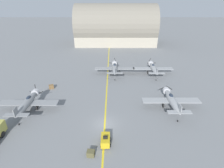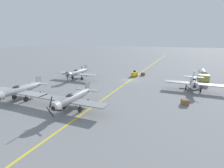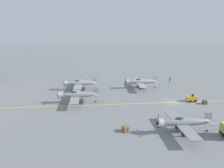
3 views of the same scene
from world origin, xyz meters
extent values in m
plane|color=slate|center=(0.00, 0.00, 0.00)|extent=(400.00, 400.00, 0.00)
cube|color=yellow|center=(0.00, 0.00, 0.00)|extent=(0.30, 160.00, 0.01)
ellipsoid|color=gray|center=(-15.80, 3.88, 2.05)|extent=(1.50, 9.50, 1.42)
cylinder|color=#B7B7BC|center=(-15.80, 8.33, 2.05)|extent=(1.57, 0.90, 1.58)
ellipsoid|color=#232D3D|center=(-15.80, 5.02, 2.61)|extent=(0.80, 1.70, 0.76)
cube|color=gray|center=(-15.80, 4.64, 1.71)|extent=(12.00, 2.10, 0.16)
cube|color=gray|center=(-15.80, -0.21, 2.20)|extent=(4.40, 1.10, 0.12)
cube|color=gray|center=(-15.80, -0.21, 2.85)|extent=(0.14, 1.30, 1.60)
sphere|color=black|center=(-15.80, 8.83, 2.05)|extent=(0.56, 0.56, 0.56)
cube|color=black|center=(-15.04, 8.83, 1.62)|extent=(1.59, 0.06, 0.98)
cube|color=black|center=(-15.81, 8.83, 2.92)|extent=(0.16, 0.06, 1.75)
cube|color=black|center=(-16.55, 8.83, 1.61)|extent=(1.58, 0.06, 1.01)
cylinder|color=black|center=(-17.30, 4.64, 1.08)|extent=(0.14, 0.14, 1.26)
cylinder|color=black|center=(-17.30, 4.64, 0.45)|extent=(0.22, 0.90, 0.90)
cylinder|color=black|center=(-14.30, 4.64, 1.08)|extent=(0.14, 0.14, 1.26)
cylinder|color=black|center=(-14.30, 4.64, 0.45)|extent=(0.22, 0.90, 0.90)
cylinder|color=black|center=(-15.80, -0.27, 0.18)|extent=(0.12, 0.36, 0.36)
ellipsoid|color=#949799|center=(13.83, 23.20, 2.05)|extent=(1.50, 9.50, 1.42)
ellipsoid|color=#232D3D|center=(13.83, 24.34, 2.61)|extent=(0.80, 1.70, 0.76)
cube|color=#949799|center=(13.83, 23.96, 1.71)|extent=(12.00, 2.10, 0.16)
cube|color=#949799|center=(13.83, 19.11, 2.20)|extent=(4.40, 1.10, 0.12)
cube|color=#949799|center=(13.83, 19.11, 2.85)|extent=(0.14, 1.30, 1.60)
cylinder|color=black|center=(12.33, 23.96, 1.08)|extent=(0.14, 0.14, 1.26)
cylinder|color=black|center=(12.33, 23.96, 0.45)|extent=(0.22, 0.90, 0.90)
cylinder|color=black|center=(15.33, 23.96, 1.08)|extent=(0.14, 0.14, 1.26)
cylinder|color=black|center=(15.33, 23.96, 0.45)|extent=(0.22, 0.90, 0.90)
cylinder|color=black|center=(13.83, 19.05, 0.18)|extent=(0.12, 0.36, 0.36)
ellipsoid|color=gray|center=(2.14, 23.33, 2.05)|extent=(1.50, 9.50, 1.42)
cylinder|color=#B7B7BC|center=(2.14, 27.78, 2.05)|extent=(1.58, 0.90, 1.58)
ellipsoid|color=#232D3D|center=(2.14, 24.47, 2.61)|extent=(0.80, 1.70, 0.76)
cube|color=gray|center=(2.14, 24.09, 1.71)|extent=(12.00, 2.10, 0.16)
cube|color=gray|center=(2.14, 19.24, 2.20)|extent=(4.40, 1.10, 0.12)
cube|color=gray|center=(2.14, 19.24, 2.85)|extent=(0.14, 1.30, 1.60)
sphere|color=black|center=(2.14, 28.28, 2.05)|extent=(0.56, 0.56, 0.56)
cube|color=black|center=(2.43, 28.28, 2.87)|extent=(0.73, 0.06, 1.69)
cube|color=black|center=(1.28, 28.28, 1.90)|extent=(1.75, 0.06, 0.45)
cube|color=black|center=(2.70, 28.28, 1.38)|extent=(1.24, 0.06, 1.43)
cylinder|color=black|center=(0.64, 24.09, 1.08)|extent=(0.14, 0.14, 1.26)
cylinder|color=black|center=(0.64, 24.09, 0.45)|extent=(0.22, 0.90, 0.90)
cylinder|color=black|center=(3.64, 24.09, 1.08)|extent=(0.14, 0.14, 1.26)
cylinder|color=black|center=(3.64, 24.09, 0.45)|extent=(0.22, 0.90, 0.90)
cylinder|color=black|center=(2.14, 19.18, 0.18)|extent=(0.12, 0.36, 0.36)
ellipsoid|color=#96989B|center=(13.74, 4.78, 2.05)|extent=(1.50, 9.50, 1.42)
cylinder|color=#B7B7BC|center=(13.74, 9.23, 2.05)|extent=(1.57, 0.90, 1.58)
ellipsoid|color=#232D3D|center=(13.74, 5.92, 2.61)|extent=(0.80, 1.70, 0.76)
cube|color=#96989B|center=(13.74, 5.54, 1.71)|extent=(12.00, 2.10, 0.16)
cube|color=#96989B|center=(13.74, 0.69, 2.20)|extent=(4.40, 1.10, 0.12)
cube|color=#96989B|center=(13.74, 0.69, 2.85)|extent=(0.14, 1.30, 1.60)
sphere|color=black|center=(13.74, 9.73, 2.05)|extent=(0.56, 0.56, 0.56)
cube|color=black|center=(14.48, 9.73, 2.52)|extent=(1.55, 0.06, 1.07)
cube|color=black|center=(12.97, 9.73, 2.45)|extent=(1.62, 0.06, 0.92)
cube|color=black|center=(13.79, 9.73, 1.18)|extent=(0.23, 0.06, 1.75)
cylinder|color=black|center=(12.24, 5.54, 1.08)|extent=(0.14, 0.14, 1.26)
cylinder|color=black|center=(12.24, 5.54, 0.45)|extent=(0.22, 0.90, 0.90)
cylinder|color=black|center=(15.24, 5.54, 1.08)|extent=(0.14, 0.14, 1.26)
cylinder|color=black|center=(15.24, 5.54, 0.45)|extent=(0.22, 0.90, 0.90)
cylinder|color=black|center=(13.74, 0.63, 0.18)|extent=(0.12, 0.36, 0.36)
cube|color=black|center=(-18.23, -5.75, 0.62)|extent=(2.25, 8.00, 0.40)
cube|color=#B2AD4C|center=(-18.23, -2.79, 1.42)|extent=(2.50, 2.08, 2.00)
cylinder|color=#9E9EA3|center=(-18.23, -7.07, 1.93)|extent=(2.10, 4.96, 2.10)
cylinder|color=black|center=(-19.42, -3.27, 0.50)|extent=(0.30, 1.00, 1.00)
cylinder|color=black|center=(-17.04, -3.27, 0.50)|extent=(0.30, 1.00, 1.00)
cylinder|color=black|center=(-19.42, -6.15, 0.50)|extent=(0.30, 1.00, 1.00)
cylinder|color=black|center=(-17.04, -6.15, 0.50)|extent=(0.30, 1.00, 1.00)
cylinder|color=black|center=(-19.42, -8.23, 0.50)|extent=(0.30, 1.00, 1.00)
cylinder|color=black|center=(-17.04, -8.23, 0.50)|extent=(0.30, 1.00, 1.00)
cube|color=gold|center=(0.30, -4.89, 0.80)|extent=(1.40, 2.60, 1.10)
cube|color=black|center=(0.30, -5.15, 1.57)|extent=(0.70, 0.36, 0.44)
cylinder|color=black|center=(-0.39, -4.17, 0.30)|extent=(0.20, 0.60, 0.60)
cylinder|color=black|center=(0.98, -4.17, 0.30)|extent=(0.20, 0.60, 0.60)
cylinder|color=black|center=(-0.39, -5.60, 0.30)|extent=(0.20, 0.60, 0.60)
cylinder|color=black|center=(0.98, -5.60, 0.30)|extent=(0.20, 0.60, 0.60)
cylinder|color=#334256|center=(19.81, -6.35, 0.42)|extent=(0.26, 0.26, 0.83)
cylinder|color=#334256|center=(19.81, -6.35, 1.18)|extent=(0.38, 0.38, 0.69)
sphere|color=tan|center=(19.81, -6.35, 1.64)|extent=(0.23, 0.23, 0.23)
cube|color=brown|center=(-14.31, 14.23, 0.49)|extent=(1.45, 1.34, 0.97)
cube|color=brown|center=(-1.80, -7.24, 0.46)|extent=(1.17, 1.00, 0.92)
camera|label=1|loc=(1.34, -25.76, 21.02)|focal=28.00mm
camera|label=2|loc=(-13.86, 45.36, 11.19)|focal=28.00mm
camera|label=3|loc=(-49.69, 20.09, 18.09)|focal=35.00mm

